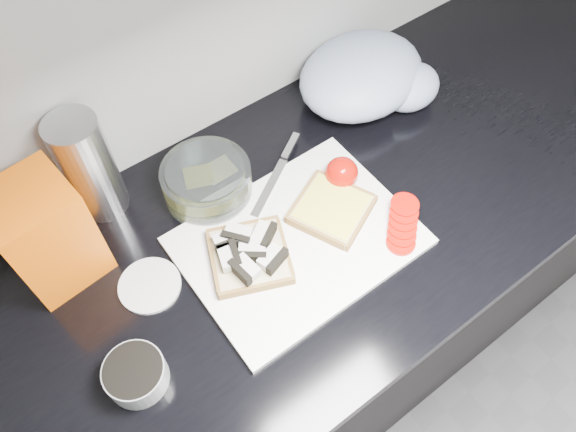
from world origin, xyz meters
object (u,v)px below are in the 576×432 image
(cutting_board, at_px, (298,241))
(steel_canister, at_px, (89,167))
(bread_bag, at_px, (46,234))
(glass_bowl, at_px, (207,182))

(cutting_board, height_order, steel_canister, steel_canister)
(bread_bag, height_order, steel_canister, steel_canister)
(cutting_board, distance_m, bread_bag, 0.42)
(cutting_board, relative_size, steel_canister, 1.86)
(cutting_board, height_order, bread_bag, bread_bag)
(cutting_board, distance_m, glass_bowl, 0.20)
(bread_bag, relative_size, steel_canister, 0.96)
(glass_bowl, xyz_separation_m, steel_canister, (-0.17, 0.10, 0.07))
(steel_canister, bearing_deg, bread_bag, -144.44)
(steel_canister, bearing_deg, glass_bowl, -29.59)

